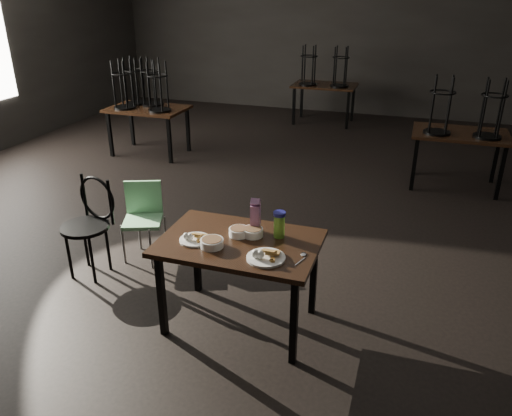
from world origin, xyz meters
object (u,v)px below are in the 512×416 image
(juice_carton, at_px, (256,217))
(water_bottle, at_px, (279,224))
(bentwood_chair, at_px, (90,219))
(school_chair, at_px, (143,214))
(main_table, at_px, (239,250))

(juice_carton, height_order, water_bottle, juice_carton)
(water_bottle, relative_size, bentwood_chair, 0.22)
(juice_carton, distance_m, school_chair, 1.51)
(main_table, relative_size, juice_carton, 4.23)
(juice_carton, distance_m, bentwood_chair, 1.69)
(bentwood_chair, bearing_deg, juice_carton, 6.09)
(main_table, distance_m, bentwood_chair, 1.62)
(juice_carton, bearing_deg, bentwood_chair, 175.00)
(juice_carton, distance_m, water_bottle, 0.20)
(water_bottle, distance_m, bentwood_chair, 1.88)
(juice_carton, xyz_separation_m, water_bottle, (0.20, -0.02, -0.02))
(school_chair, bearing_deg, juice_carton, -44.04)
(bentwood_chair, height_order, school_chair, bentwood_chair)
(main_table, xyz_separation_m, juice_carton, (0.07, 0.18, 0.21))
(main_table, relative_size, water_bottle, 5.78)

